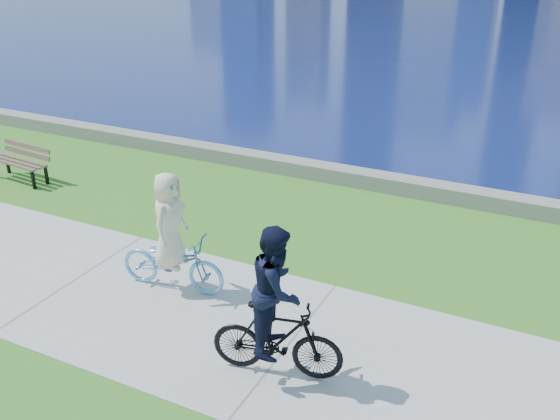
# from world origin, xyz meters

# --- Properties ---
(ground) EXTENTS (320.00, 320.00, 0.00)m
(ground) POSITION_xyz_m (0.00, 0.00, 0.00)
(ground) COLOR #2D6A1B
(ground) RESTS_ON ground
(concrete_path) EXTENTS (80.00, 3.50, 0.02)m
(concrete_path) POSITION_xyz_m (0.00, 0.00, 0.01)
(concrete_path) COLOR #A4A59F
(concrete_path) RESTS_ON ground
(seawall) EXTENTS (90.00, 0.50, 0.35)m
(seawall) POSITION_xyz_m (0.00, 6.20, 0.17)
(seawall) COLOR slate
(seawall) RESTS_ON ground
(park_bench) EXTENTS (1.64, 0.70, 0.83)m
(park_bench) POSITION_xyz_m (-4.39, 3.00, 0.50)
(park_bench) COLOR black
(park_bench) RESTS_ON ground
(cyclist_woman) EXTENTS (0.86, 1.88, 2.01)m
(cyclist_woman) POSITION_xyz_m (1.65, 0.53, 0.77)
(cyclist_woman) COLOR #5DACE3
(cyclist_woman) RESTS_ON ground
(cyclist_man) EXTENTS (0.89, 1.82, 2.15)m
(cyclist_man) POSITION_xyz_m (4.13, -0.65, 0.93)
(cyclist_man) COLOR black
(cyclist_man) RESTS_ON ground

